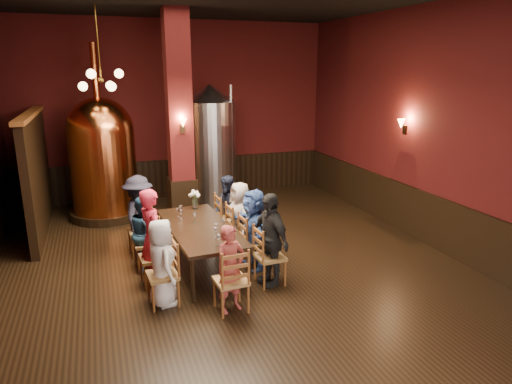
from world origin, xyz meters
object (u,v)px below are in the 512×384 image
object	(u,v)px
dining_table	(200,230)
steel_vessel	(211,145)
person_0	(162,263)
copper_kettle	(103,157)
person_2	(146,233)
person_1	(153,238)
rose_vase	(195,196)

from	to	relation	value
dining_table	steel_vessel	xyz separation A→B (m)	(1.15, 3.74, 0.79)
person_0	copper_kettle	xyz separation A→B (m)	(-0.63, 4.50, 0.76)
dining_table	person_2	size ratio (longest dim) A/B	1.91
person_2	steel_vessel	world-z (taller)	steel_vessel
person_2	person_0	bearing A→B (deg)	-172.08
dining_table	steel_vessel	distance (m)	3.99
copper_kettle	steel_vessel	distance (m)	2.59
person_2	steel_vessel	bearing A→B (deg)	-25.62
dining_table	person_0	size ratio (longest dim) A/B	1.90
person_1	copper_kettle	world-z (taller)	copper_kettle
person_1	person_2	distance (m)	0.68
dining_table	steel_vessel	world-z (taller)	steel_vessel
copper_kettle	person_1	bearing A→B (deg)	-81.22
person_1	rose_vase	xyz separation A→B (m)	(0.97, 1.39, 0.20)
dining_table	person_1	distance (m)	0.92
person_2	person_1	bearing A→B (deg)	-172.08
copper_kettle	rose_vase	xyz separation A→B (m)	(1.56, -2.45, -0.41)
rose_vase	dining_table	bearing A→B (deg)	-97.92
person_1	dining_table	bearing A→B (deg)	-81.13
copper_kettle	steel_vessel	xyz separation A→B (m)	(2.57, 0.28, 0.07)
dining_table	copper_kettle	world-z (taller)	copper_kettle
person_2	copper_kettle	size ratio (longest dim) A/B	0.33
person_2	steel_vessel	xyz separation A→B (m)	(2.01, 3.46, 0.83)
person_2	copper_kettle	world-z (taller)	copper_kettle
person_1	steel_vessel	xyz separation A→B (m)	(1.98, 4.12, 0.69)
dining_table	person_0	world-z (taller)	person_0
person_0	rose_vase	size ratio (longest dim) A/B	3.53
steel_vessel	dining_table	bearing A→B (deg)	-107.06
person_1	copper_kettle	size ratio (longest dim) A/B	0.41
steel_vessel	person_2	bearing A→B (deg)	-120.23
copper_kettle	person_0	bearing A→B (deg)	-82.02
person_2	dining_table	bearing A→B (deg)	-103.29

